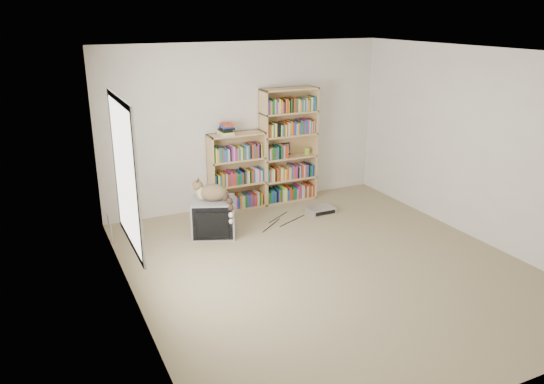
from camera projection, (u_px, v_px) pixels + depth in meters
name	position (u px, v px, depth m)	size (l,w,h in m)	color
floor	(328.00, 267.00, 6.37)	(4.50, 5.00, 0.01)	tan
wall_back	(246.00, 126.00, 8.11)	(4.50, 0.02, 2.50)	white
wall_front	(512.00, 254.00, 3.83)	(4.50, 0.02, 2.50)	white
wall_left	(130.00, 195.00, 5.06)	(0.02, 5.00, 2.50)	white
wall_right	(480.00, 146.00, 6.88)	(0.02, 5.00, 2.50)	white
ceiling	(336.00, 53.00, 5.56)	(4.50, 5.00, 0.02)	white
window	(125.00, 174.00, 5.19)	(0.02, 1.22, 1.52)	white
crt_tv	(214.00, 217.00, 7.23)	(0.73, 0.70, 0.50)	gray
cat	(215.00, 195.00, 7.06)	(0.53, 0.64, 0.49)	#352215
bookcase_tall	(288.00, 148.00, 8.38)	(0.90, 0.30, 1.80)	tan
bookcase_short	(237.00, 174.00, 8.12)	(0.86, 0.30, 1.18)	tan
book_stack	(226.00, 129.00, 7.78)	(0.20, 0.26, 0.17)	red
green_mug	(307.00, 151.00, 8.52)	(0.09, 0.09, 0.10)	#89C137
framed_print	(286.00, 149.00, 8.45)	(0.14, 0.01, 0.19)	black
dvd_player	(321.00, 210.00, 8.06)	(0.39, 0.28, 0.09)	#BABBC0
wall_outlet	(109.00, 219.00, 6.97)	(0.01, 0.08, 0.13)	silver
floor_cables	(262.00, 227.00, 7.53)	(1.20, 0.70, 0.01)	black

